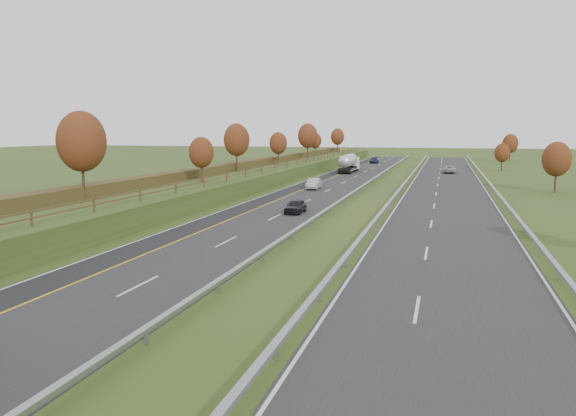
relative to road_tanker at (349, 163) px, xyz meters
name	(u,v)px	position (x,y,z in m)	size (l,w,h in m)	color
ground	(375,196)	(9.60, -37.81, -1.86)	(400.00, 400.00, 0.00)	#314619
near_carriageway	(320,190)	(1.60, -32.81, -1.84)	(10.50, 200.00, 0.04)	#242427
far_carriageway	(446,193)	(18.10, -32.81, -1.84)	(10.50, 200.00, 0.04)	#242427
hard_shoulder	(293,189)	(-2.15, -32.81, -1.84)	(3.00, 200.00, 0.04)	black
lane_markings	(367,191)	(8.00, -32.93, -1.81)	(26.75, 200.00, 0.01)	silver
embankment_left	(230,180)	(-11.40, -32.81, -0.86)	(12.00, 200.00, 2.00)	#314619
hedge_left	(217,169)	(-13.40, -32.81, 0.69)	(2.20, 180.00, 1.10)	#393817
fence_left	(259,169)	(-6.90, -33.23, 0.87)	(0.12, 189.06, 1.20)	#422B19
median_barrier_near	(362,186)	(7.30, -32.81, -1.25)	(0.32, 200.00, 0.71)	gray
median_barrier_far	(401,187)	(12.40, -32.81, -1.25)	(0.32, 200.00, 0.71)	gray
outer_barrier_far	(495,190)	(23.90, -32.81, -1.25)	(0.32, 200.00, 0.71)	gray
trees_left	(223,143)	(-11.04, -36.18, 4.51)	(6.64, 164.30, 7.66)	#2D2116
trees_far	(529,153)	(31.40, -3.60, 2.38)	(8.45, 118.60, 7.12)	#2D2116
road_tanker	(349,163)	(0.00, 0.00, 0.00)	(2.40, 11.22, 3.46)	silver
car_dark_near	(296,206)	(4.01, -54.73, -1.16)	(1.57, 3.90, 1.33)	black
car_silver_mid	(314,184)	(0.63, -32.36, -1.08)	(1.56, 4.48, 1.48)	#A7A8AC
car_small_far	(374,160)	(0.99, 31.27, -1.15)	(1.90, 4.66, 1.35)	#131E3C
car_oncoming	(449,169)	(18.56, 2.92, -1.12)	(2.34, 5.07, 1.41)	#ABACB0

